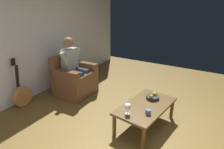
{
  "coord_description": "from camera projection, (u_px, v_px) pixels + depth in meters",
  "views": [
    {
      "loc": [
        2.7,
        0.68,
        2.01
      ],
      "look_at": [
        -0.31,
        -1.12,
        0.66
      ],
      "focal_mm": 31.52,
      "sensor_mm": 36.0,
      "label": 1
    }
  ],
  "objects": [
    {
      "name": "wine_glass_near",
      "position": [
        128.0,
        107.0,
        2.92
      ],
      "size": [
        0.08,
        0.08,
        0.16
      ],
      "color": "silver",
      "rests_on": "coffee_table"
    },
    {
      "name": "wall_back",
      "position": [
        33.0,
        33.0,
        4.09
      ],
      "size": [
        6.1,
        0.06,
        2.7
      ],
      "primitive_type": "cube",
      "color": "silver",
      "rests_on": "ground"
    },
    {
      "name": "fruit_bowl",
      "position": [
        153.0,
        97.0,
        3.4
      ],
      "size": [
        0.23,
        0.23,
        0.11
      ],
      "color": "black",
      "rests_on": "coffee_table"
    },
    {
      "name": "armchair",
      "position": [
        74.0,
        80.0,
        4.37
      ],
      "size": [
        0.8,
        0.73,
        0.88
      ],
      "rotation": [
        0.0,
        0.0,
        0.03
      ],
      "color": "brown",
      "rests_on": "ground"
    },
    {
      "name": "guitar",
      "position": [
        22.0,
        95.0,
        3.9
      ],
      "size": [
        0.39,
        0.21,
        0.98
      ],
      "color": "#B4783C",
      "rests_on": "ground"
    },
    {
      "name": "coffee_table",
      "position": [
        146.0,
        108.0,
        3.23
      ],
      "size": [
        1.18,
        0.76,
        0.39
      ],
      "rotation": [
        0.0,
        0.0,
        -0.13
      ],
      "color": "brown",
      "rests_on": "ground"
    },
    {
      "name": "ground_plane",
      "position": [
        161.0,
        131.0,
        3.21
      ],
      "size": [
        6.84,
        6.84,
        0.0
      ],
      "primitive_type": "plane",
      "color": "brown"
    },
    {
      "name": "person_seated",
      "position": [
        74.0,
        65.0,
        4.23
      ],
      "size": [
        0.63,
        0.58,
        1.27
      ],
      "rotation": [
        0.0,
        0.0,
        0.03
      ],
      "color": "#9BA29E",
      "rests_on": "ground"
    },
    {
      "name": "candle_jar",
      "position": [
        148.0,
        112.0,
        2.94
      ],
      "size": [
        0.08,
        0.08,
        0.07
      ],
      "primitive_type": "cylinder",
      "color": "#4E5C88",
      "rests_on": "coffee_table"
    }
  ]
}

